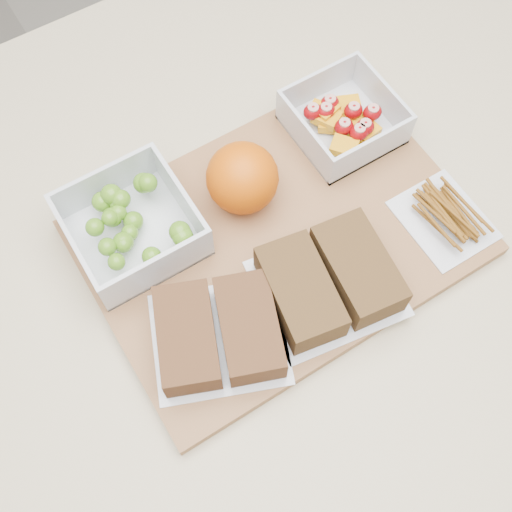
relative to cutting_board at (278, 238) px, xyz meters
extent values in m
plane|color=gray|center=(-0.02, 0.00, -0.91)|extent=(4.00, 4.00, 0.00)
cube|color=beige|center=(-0.02, 0.00, -0.46)|extent=(1.20, 0.90, 0.90)
cube|color=#94653D|center=(0.00, 0.00, 0.00)|extent=(0.42, 0.30, 0.02)
cube|color=silver|center=(-0.14, 0.08, 0.01)|extent=(0.13, 0.13, 0.01)
cube|color=silver|center=(-0.14, 0.15, 0.04)|extent=(0.13, 0.01, 0.06)
cube|color=silver|center=(-0.14, 0.02, 0.04)|extent=(0.13, 0.01, 0.06)
cube|color=silver|center=(-0.08, 0.08, 0.04)|extent=(0.01, 0.12, 0.06)
cube|color=silver|center=(-0.20, 0.08, 0.04)|extent=(0.01, 0.12, 0.06)
sphere|color=#52871C|center=(-0.15, 0.07, 0.03)|extent=(0.02, 0.02, 0.02)
sphere|color=#52871C|center=(-0.17, 0.07, 0.04)|extent=(0.02, 0.02, 0.02)
sphere|color=#52871C|center=(-0.13, 0.11, 0.04)|extent=(0.02, 0.02, 0.02)
sphere|color=#52871C|center=(-0.13, 0.09, 0.03)|extent=(0.02, 0.02, 0.02)
sphere|color=#52871C|center=(-0.17, 0.10, 0.04)|extent=(0.02, 0.02, 0.02)
sphere|color=#52871C|center=(-0.14, 0.08, 0.03)|extent=(0.02, 0.02, 0.02)
sphere|color=#52871C|center=(-0.15, 0.10, 0.04)|extent=(0.02, 0.02, 0.02)
sphere|color=#52871C|center=(-0.10, 0.04, 0.04)|extent=(0.02, 0.02, 0.02)
sphere|color=#52871C|center=(-0.10, 0.12, 0.04)|extent=(0.02, 0.02, 0.02)
sphere|color=#52871C|center=(-0.14, 0.12, 0.04)|extent=(0.02, 0.02, 0.02)
sphere|color=#52871C|center=(-0.17, 0.05, 0.04)|extent=(0.02, 0.02, 0.02)
sphere|color=#52871C|center=(-0.10, 0.12, 0.04)|extent=(0.02, 0.02, 0.02)
sphere|color=#52871C|center=(-0.14, 0.04, 0.03)|extent=(0.02, 0.02, 0.02)
sphere|color=#52871C|center=(-0.14, 0.11, 0.04)|extent=(0.02, 0.02, 0.02)
sphere|color=#52871C|center=(-0.15, 0.10, 0.04)|extent=(0.02, 0.02, 0.02)
sphere|color=#52871C|center=(-0.13, 0.11, 0.04)|extent=(0.02, 0.02, 0.02)
sphere|color=#52871C|center=(-0.10, 0.04, 0.04)|extent=(0.02, 0.02, 0.02)
sphere|color=#52871C|center=(-0.10, 0.05, 0.03)|extent=(0.02, 0.02, 0.02)
sphere|color=#52871C|center=(-0.14, 0.10, 0.04)|extent=(0.02, 0.02, 0.02)
sphere|color=#52871C|center=(-0.16, 0.07, 0.03)|extent=(0.02, 0.02, 0.02)
sphere|color=#52871C|center=(-0.15, 0.13, 0.03)|extent=(0.02, 0.02, 0.02)
cube|color=silver|center=(0.14, 0.08, 0.01)|extent=(0.12, 0.12, 0.00)
cube|color=silver|center=(0.14, 0.14, 0.03)|extent=(0.12, 0.00, 0.05)
cube|color=silver|center=(0.14, 0.02, 0.03)|extent=(0.12, 0.00, 0.05)
cube|color=silver|center=(0.20, 0.08, 0.03)|extent=(0.00, 0.11, 0.05)
cube|color=silver|center=(0.09, 0.08, 0.03)|extent=(0.00, 0.11, 0.05)
cube|color=orange|center=(0.15, 0.06, 0.02)|extent=(0.03, 0.04, 0.01)
cube|color=orange|center=(0.13, 0.10, 0.02)|extent=(0.04, 0.05, 0.01)
cube|color=orange|center=(0.15, 0.08, 0.02)|extent=(0.04, 0.04, 0.01)
cube|color=orange|center=(0.16, 0.10, 0.02)|extent=(0.04, 0.04, 0.01)
cube|color=orange|center=(0.13, 0.09, 0.03)|extent=(0.04, 0.04, 0.01)
cube|color=orange|center=(0.13, 0.10, 0.03)|extent=(0.03, 0.03, 0.01)
cube|color=orange|center=(0.12, 0.05, 0.03)|extent=(0.04, 0.04, 0.01)
cube|color=orange|center=(0.16, 0.06, 0.02)|extent=(0.03, 0.03, 0.01)
cube|color=orange|center=(0.13, 0.09, 0.02)|extent=(0.04, 0.04, 0.01)
ellipsoid|color=#92070B|center=(0.16, 0.08, 0.04)|extent=(0.02, 0.02, 0.02)
ellipsoid|color=#92070B|center=(0.15, 0.05, 0.04)|extent=(0.02, 0.02, 0.02)
ellipsoid|color=#92070B|center=(0.11, 0.10, 0.04)|extent=(0.02, 0.02, 0.02)
ellipsoid|color=#92070B|center=(0.17, 0.07, 0.04)|extent=(0.02, 0.02, 0.02)
ellipsoid|color=#92070B|center=(0.13, 0.10, 0.04)|extent=(0.02, 0.02, 0.02)
ellipsoid|color=#92070B|center=(0.14, 0.05, 0.04)|extent=(0.02, 0.02, 0.02)
ellipsoid|color=#92070B|center=(0.13, 0.07, 0.04)|extent=(0.02, 0.02, 0.02)
ellipsoid|color=#92070B|center=(0.14, 0.10, 0.04)|extent=(0.02, 0.02, 0.02)
sphere|color=#D95605|center=(-0.01, 0.06, 0.05)|extent=(0.08, 0.08, 0.08)
cube|color=silver|center=(-0.12, -0.07, 0.01)|extent=(0.17, 0.16, 0.00)
cube|color=brown|center=(-0.15, -0.06, 0.03)|extent=(0.09, 0.12, 0.04)
cube|color=brown|center=(-0.09, -0.08, 0.03)|extent=(0.09, 0.12, 0.04)
cube|color=silver|center=(0.01, -0.08, 0.01)|extent=(0.16, 0.15, 0.00)
cube|color=#53391C|center=(-0.02, -0.08, 0.03)|extent=(0.08, 0.12, 0.04)
cube|color=#53391C|center=(0.04, -0.09, 0.03)|extent=(0.08, 0.12, 0.04)
cube|color=silver|center=(0.17, -0.08, 0.01)|extent=(0.09, 0.11, 0.00)
camera|label=1|loc=(-0.20, -0.27, 0.65)|focal=45.00mm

